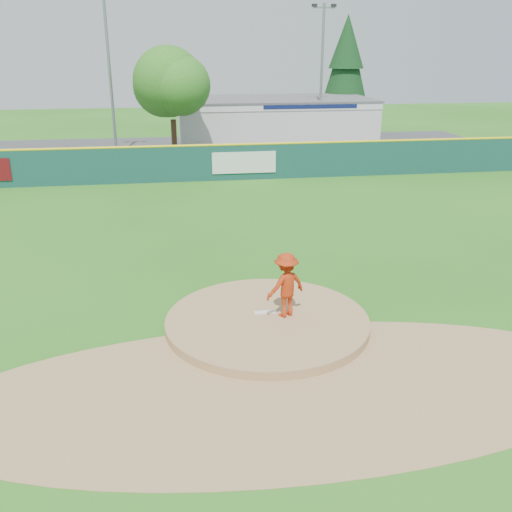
{
  "coord_description": "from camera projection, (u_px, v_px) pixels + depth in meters",
  "views": [
    {
      "loc": [
        -2.39,
        -13.65,
        7.14
      ],
      "look_at": [
        0.0,
        2.0,
        1.3
      ],
      "focal_mm": 40.0,
      "sensor_mm": 36.0,
      "label": 1
    }
  ],
  "objects": [
    {
      "name": "pool_building_grp",
      "position": [
        274.0,
        119.0,
        45.42
      ],
      "size": [
        15.2,
        8.2,
        3.31
      ],
      "color": "silver",
      "rests_on": "ground"
    },
    {
      "name": "pitchers_mound",
      "position": [
        267.0,
        326.0,
        15.47
      ],
      "size": [
        5.5,
        5.5,
        0.5
      ],
      "primitive_type": "cylinder",
      "color": "#9E774C",
      "rests_on": "ground"
    },
    {
      "name": "light_pole_right",
      "position": [
        322.0,
        69.0,
        41.72
      ],
      "size": [
        1.75,
        0.25,
        10.0
      ],
      "color": "gray",
      "rests_on": "ground"
    },
    {
      "name": "outfield_fence",
      "position": [
        213.0,
        162.0,
        31.79
      ],
      "size": [
        40.0,
        0.14,
        2.07
      ],
      "color": "#13403A",
      "rests_on": "ground"
    },
    {
      "name": "ground",
      "position": [
        267.0,
        326.0,
        15.47
      ],
      "size": [
        120.0,
        120.0,
        0.0
      ],
      "primitive_type": "plane",
      "color": "#286B19",
      "rests_on": "ground"
    },
    {
      "name": "conifer_tree",
      "position": [
        346.0,
        66.0,
        48.78
      ],
      "size": [
        4.4,
        4.4,
        9.5
      ],
      "color": "#382314",
      "rests_on": "ground"
    },
    {
      "name": "light_pole_left",
      "position": [
        109.0,
        64.0,
        37.57
      ],
      "size": [
        1.75,
        0.25,
        11.0
      ],
      "color": "gray",
      "rests_on": "ground"
    },
    {
      "name": "pitcher",
      "position": [
        286.0,
        285.0,
        15.23
      ],
      "size": [
        1.33,
        1.08,
        1.79
      ],
      "primitive_type": "imported",
      "rotation": [
        0.0,
        0.0,
        3.57
      ],
      "color": "#AC2D0E",
      "rests_on": "pitchers_mound"
    },
    {
      "name": "infield_dirt_arc",
      "position": [
        290.0,
        387.0,
        12.69
      ],
      "size": [
        15.4,
        15.4,
        0.01
      ],
      "primitive_type": "cylinder",
      "color": "#9E774C",
      "rests_on": "ground"
    },
    {
      "name": "pitching_rubber",
      "position": [
        265.0,
        312.0,
        15.66
      ],
      "size": [
        0.6,
        0.15,
        0.04
      ],
      "primitive_type": "cube",
      "color": "white",
      "rests_on": "pitchers_mound"
    },
    {
      "name": "parking_lot",
      "position": [
        203.0,
        153.0,
        40.51
      ],
      "size": [
        44.0,
        16.0,
        0.02
      ],
      "primitive_type": "cube",
      "color": "#38383A",
      "rests_on": "ground"
    },
    {
      "name": "fence_banners",
      "position": [
        114.0,
        166.0,
        30.98
      ],
      "size": [
        17.91,
        0.04,
        1.2
      ],
      "color": "#5E0D10",
      "rests_on": "ground"
    },
    {
      "name": "deciduous_tree",
      "position": [
        172.0,
        89.0,
        36.8
      ],
      "size": [
        5.6,
        5.6,
        7.36
      ],
      "color": "#382314",
      "rests_on": "ground"
    },
    {
      "name": "van",
      "position": [
        221.0,
        158.0,
        35.38
      ],
      "size": [
        4.81,
        3.46,
        1.22
      ],
      "primitive_type": "imported",
      "rotation": [
        0.0,
        0.0,
        1.94
      ],
      "color": "white",
      "rests_on": "parking_lot"
    }
  ]
}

